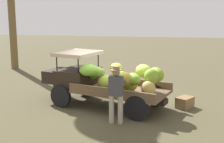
# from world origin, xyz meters

# --- Properties ---
(ground_plane) EXTENTS (60.00, 60.00, 0.00)m
(ground_plane) POSITION_xyz_m (0.00, 0.00, 0.00)
(ground_plane) COLOR brown
(truck) EXTENTS (4.66, 2.79, 1.82)m
(truck) POSITION_xyz_m (-0.06, 0.21, 0.92)
(truck) COLOR black
(truck) RESTS_ON ground
(farmer) EXTENTS (0.53, 0.46, 1.69)m
(farmer) POSITION_xyz_m (-0.76, 1.74, 0.96)
(farmer) COLOR #B3A99A
(farmer) RESTS_ON ground
(wooden_crate) EXTENTS (0.67, 0.72, 0.36)m
(wooden_crate) POSITION_xyz_m (-2.81, -0.14, 0.18)
(wooden_crate) COLOR olive
(wooden_crate) RESTS_ON ground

